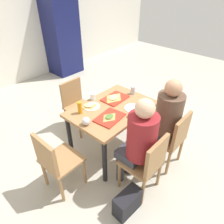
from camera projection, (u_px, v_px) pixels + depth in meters
name	position (u px, v px, depth m)	size (l,w,h in m)	color
ground_plane	(112.00, 148.00, 3.14)	(10.00, 10.00, 0.02)	#B2AD9E
main_table	(112.00, 114.00, 2.78)	(1.12, 0.78, 0.72)	#9E7247
chair_near_left	(147.00, 162.00, 2.26)	(0.40, 0.40, 0.83)	#9E7247
chair_near_right	(172.00, 137.00, 2.60)	(0.40, 0.40, 0.83)	#9E7247
chair_far_side	(76.00, 102.00, 3.29)	(0.40, 0.40, 0.83)	#9E7247
chair_left_end	(55.00, 160.00, 2.28)	(0.40, 0.40, 0.83)	#9E7247
person_in_red	(139.00, 139.00, 2.20)	(0.32, 0.42, 1.24)	#383842
person_in_brown_jacket	(165.00, 117.00, 2.54)	(0.32, 0.42, 1.24)	#383842
tray_red_near	(110.00, 118.00, 2.52)	(0.36, 0.26, 0.02)	red
tray_red_far	(115.00, 98.00, 2.90)	(0.36, 0.26, 0.02)	red
paper_plate_center	(92.00, 106.00, 2.74)	(0.22, 0.22, 0.01)	white
paper_plate_near_edge	(133.00, 108.00, 2.70)	(0.22, 0.22, 0.01)	white
pizza_slice_a	(109.00, 117.00, 2.50)	(0.18, 0.14, 0.02)	tan
pizza_slice_b	(114.00, 98.00, 2.89)	(0.26, 0.20, 0.02)	tan
pizza_slice_c	(89.00, 106.00, 2.73)	(0.22, 0.21, 0.02)	#C68C47
plastic_cup_a	(93.00, 97.00, 2.86)	(0.07, 0.07, 0.10)	white
plastic_cup_b	(134.00, 113.00, 2.53)	(0.07, 0.07, 0.10)	white
soda_can	(133.00, 90.00, 2.99)	(0.07, 0.07, 0.12)	#B7BCC6
condiment_bottle	(80.00, 108.00, 2.57)	(0.06, 0.06, 0.16)	orange
foil_bundle	(86.00, 121.00, 2.39)	(0.10, 0.10, 0.10)	silver
handbag	(127.00, 203.00, 2.23)	(0.32, 0.16, 0.28)	black
drink_fridge	(62.00, 35.00, 4.99)	(0.70, 0.60, 1.90)	#14194C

